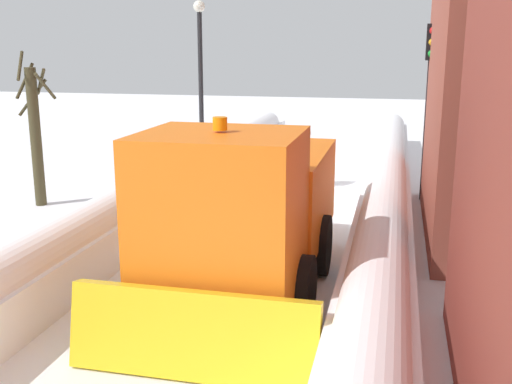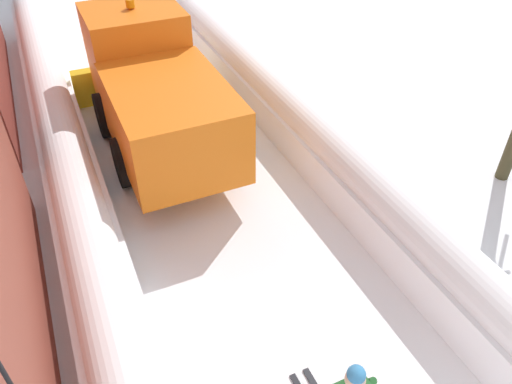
# 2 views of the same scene
# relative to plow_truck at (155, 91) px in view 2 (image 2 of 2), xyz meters

# --- Properties ---
(ground_plane) EXTENTS (80.00, 80.00, 0.00)m
(ground_plane) POSITION_rel_plow_truck_xyz_m (0.44, 0.77, -1.48)
(ground_plane) COLOR white
(snowbank_left) EXTENTS (1.10, 36.00, 1.30)m
(snowbank_left) POSITION_rel_plow_truck_xyz_m (-2.18, 0.77, -0.86)
(snowbank_left) COLOR white
(snowbank_left) RESTS_ON ground
(snowbank_right) EXTENTS (1.10, 36.00, 1.25)m
(snowbank_right) POSITION_rel_plow_truck_xyz_m (3.06, 0.77, -0.89)
(snowbank_right) COLOR white
(snowbank_right) RESTS_ON ground
(plow_truck) EXTENTS (3.20, 5.98, 3.12)m
(plow_truck) POSITION_rel_plow_truck_xyz_m (0.00, 0.00, 0.00)
(plow_truck) COLOR orange
(plow_truck) RESTS_ON ground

